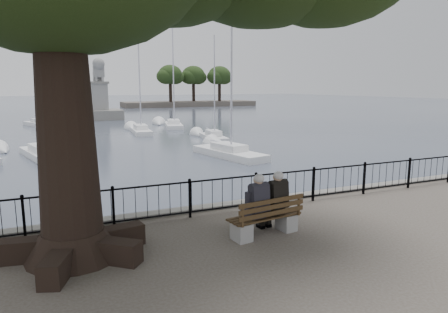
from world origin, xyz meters
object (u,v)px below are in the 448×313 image
bench (266,222)px  person_right (274,204)px  person_left (255,207)px  lion_monument (100,104)px

bench → person_right: person_right is taller
person_left → person_right: 0.56m
bench → person_right: bearing=26.4°
person_left → lion_monument: size_ratio=0.18×
person_left → bench: bearing=-15.2°
bench → lion_monument: bearing=87.9°
lion_monument → person_left: bearing=-92.4°
person_left → lion_monument: bearing=87.6°
person_right → lion_monument: size_ratio=0.18×
bench → person_right: 0.49m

